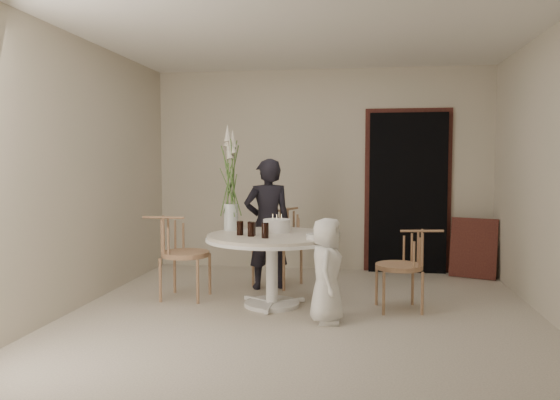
# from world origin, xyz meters

# --- Properties ---
(ground) EXTENTS (4.50, 4.50, 0.00)m
(ground) POSITION_xyz_m (0.00, 0.00, 0.00)
(ground) COLOR beige
(ground) RESTS_ON ground
(room_shell) EXTENTS (4.50, 4.50, 4.50)m
(room_shell) POSITION_xyz_m (0.00, 0.00, 1.62)
(room_shell) COLOR white
(room_shell) RESTS_ON ground
(doorway) EXTENTS (1.00, 0.10, 2.10)m
(doorway) POSITION_xyz_m (1.15, 2.19, 1.05)
(doorway) COLOR black
(doorway) RESTS_ON ground
(door_trim) EXTENTS (1.12, 0.03, 2.22)m
(door_trim) POSITION_xyz_m (1.15, 2.23, 1.11)
(door_trim) COLOR #5F2B20
(door_trim) RESTS_ON ground
(table) EXTENTS (1.33, 1.33, 0.73)m
(table) POSITION_xyz_m (-0.35, 0.25, 0.62)
(table) COLOR white
(table) RESTS_ON ground
(picture_frame) EXTENTS (0.59, 0.36, 0.75)m
(picture_frame) POSITION_xyz_m (1.95, 1.95, 0.38)
(picture_frame) COLOR #5F2B20
(picture_frame) RESTS_ON ground
(chair_far) EXTENTS (0.63, 0.65, 0.91)m
(chair_far) POSITION_xyz_m (-0.39, 1.29, 0.59)
(chair_far) COLOR tan
(chair_far) RESTS_ON ground
(chair_right) EXTENTS (0.52, 0.49, 0.80)m
(chair_right) POSITION_xyz_m (1.02, 0.29, 0.52)
(chair_right) COLOR tan
(chair_right) RESTS_ON ground
(chair_left) EXTENTS (0.55, 0.51, 0.89)m
(chair_left) POSITION_xyz_m (-1.44, 0.43, 0.57)
(chair_left) COLOR tan
(chair_left) RESTS_ON ground
(girl) EXTENTS (0.64, 0.53, 1.50)m
(girl) POSITION_xyz_m (-0.52, 1.01, 0.75)
(girl) COLOR black
(girl) RESTS_ON ground
(boy) EXTENTS (0.31, 0.47, 0.96)m
(boy) POSITION_xyz_m (0.23, -0.25, 0.48)
(boy) COLOR white
(boy) RESTS_ON ground
(birthday_cake) EXTENTS (0.28, 0.28, 0.19)m
(birthday_cake) POSITION_xyz_m (-0.33, 0.43, 0.80)
(birthday_cake) COLOR white
(birthday_cake) RESTS_ON table
(cola_tumbler_a) EXTENTS (0.09, 0.09, 0.14)m
(cola_tumbler_a) POSITION_xyz_m (-0.53, 0.07, 0.80)
(cola_tumbler_a) COLOR black
(cola_tumbler_a) RESTS_ON table
(cola_tumbler_b) EXTENTS (0.08, 0.08, 0.15)m
(cola_tumbler_b) POSITION_xyz_m (-0.37, -0.02, 0.80)
(cola_tumbler_b) COLOR black
(cola_tumbler_b) RESTS_ON table
(cola_tumbler_c) EXTENTS (0.08, 0.08, 0.13)m
(cola_tumbler_c) POSITION_xyz_m (-0.53, 0.15, 0.80)
(cola_tumbler_c) COLOR black
(cola_tumbler_c) RESTS_ON table
(cola_tumbler_d) EXTENTS (0.08, 0.08, 0.14)m
(cola_tumbler_d) POSITION_xyz_m (-0.65, 0.15, 0.80)
(cola_tumbler_d) COLOR black
(cola_tumbler_d) RESTS_ON table
(plate_stack) EXTENTS (0.21, 0.21, 0.05)m
(plate_stack) POSITION_xyz_m (0.12, -0.03, 0.75)
(plate_stack) COLOR white
(plate_stack) RESTS_ON table
(flower_vase) EXTENTS (0.15, 0.15, 1.13)m
(flower_vase) POSITION_xyz_m (-0.83, 0.51, 1.26)
(flower_vase) COLOR silver
(flower_vase) RESTS_ON table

